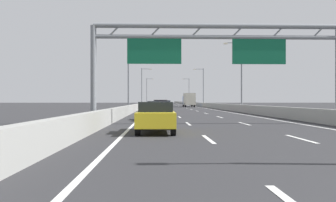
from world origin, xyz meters
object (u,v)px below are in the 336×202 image
object	(u,v)px
sign_gantry	(215,48)
red_car	(160,106)
silver_car	(158,110)
yellow_car	(156,117)
streetlamp_right_distant	(188,90)
orange_car	(159,102)
streetlamp_right_mid	(240,72)
streetlamp_left_far	(143,85)
white_car	(158,102)
blue_car	(168,102)
streetlamp_left_distant	(147,90)
black_car	(159,108)
streetlamp_left_mid	(130,72)
box_truck	(189,100)
streetlamp_right_far	(202,85)

from	to	relation	value
sign_gantry	red_car	size ratio (longest dim) A/B	3.86
silver_car	yellow_car	distance (m)	10.82
streetlamp_right_distant	orange_car	bearing A→B (deg)	-153.44
sign_gantry	streetlamp_right_mid	distance (m)	26.95
streetlamp_left_far	orange_car	size ratio (longest dim) A/B	2.30
white_car	orange_car	distance (m)	16.53
silver_car	streetlamp_left_far	bearing A→B (deg)	93.50
silver_car	white_car	bearing A→B (deg)	89.87
blue_car	yellow_car	world-z (taller)	blue_car
streetlamp_left_distant	black_car	world-z (taller)	streetlamp_left_distant
sign_gantry	streetlamp_right_distant	xyz separation A→B (m)	(7.62, 107.05, 0.60)
yellow_car	streetlamp_right_distant	bearing A→B (deg)	84.28
streetlamp_right_distant	red_car	bearing A→B (deg)	-97.28
streetlamp_left_far	black_car	distance (m)	55.81
streetlamp_left_mid	blue_car	distance (m)	75.67
white_car	red_car	xyz separation A→B (m)	(0.05, -96.14, 0.04)
black_car	streetlamp_right_distant	bearing A→B (deg)	83.42
streetlamp_right_mid	box_truck	bearing A→B (deg)	96.74
sign_gantry	streetlamp_right_distant	distance (m)	107.32
blue_car	orange_car	bearing A→B (deg)	169.57
streetlamp_left_mid	streetlamp_right_far	xyz separation A→B (m)	(14.93, 40.60, 0.00)
black_car	silver_car	size ratio (longest dim) A/B	0.96
streetlamp_right_distant	box_truck	size ratio (longest dim) A/B	1.12
streetlamp_left_far	box_truck	world-z (taller)	streetlamp_left_far
black_car	silver_car	bearing A→B (deg)	-90.92
streetlamp_left_distant	red_car	world-z (taller)	streetlamp_left_distant
streetlamp_left_distant	red_car	bearing A→B (deg)	-87.26
sign_gantry	streetlamp_right_mid	bearing A→B (deg)	73.58
streetlamp_left_distant	blue_car	bearing A→B (deg)	-39.41
streetlamp_right_far	silver_car	distance (m)	62.59
white_car	streetlamp_left_far	bearing A→B (deg)	-94.44
streetlamp_left_distant	black_car	xyz separation A→B (m)	(3.85, -96.08, -4.65)
streetlamp_left_far	orange_car	distance (m)	35.70
streetlamp_right_distant	box_truck	world-z (taller)	streetlamp_right_distant
streetlamp_right_mid	yellow_car	size ratio (longest dim) A/B	2.25
sign_gantry	streetlamp_left_mid	xyz separation A→B (m)	(-7.32, 25.85, 0.60)
white_car	streetlamp_right_distant	bearing A→B (deg)	-45.50
box_truck	blue_car	bearing A→B (deg)	94.97
orange_car	box_truck	distance (m)	42.57
sign_gantry	yellow_car	bearing A→B (deg)	-122.56
blue_car	red_car	world-z (taller)	red_car
silver_car	red_car	size ratio (longest dim) A/B	1.11
streetlamp_left_mid	red_car	world-z (taller)	streetlamp_left_mid
streetlamp_right_mid	orange_car	bearing A→B (deg)	98.16
silver_car	blue_car	world-z (taller)	blue_car
black_car	yellow_car	size ratio (longest dim) A/B	1.04
streetlamp_right_mid	streetlamp_left_far	bearing A→B (deg)	110.19
white_car	box_truck	bearing A→B (deg)	-83.26
sign_gantry	streetlamp_left_mid	bearing A→B (deg)	105.80
streetlamp_right_distant	silver_car	bearing A→B (deg)	-96.25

